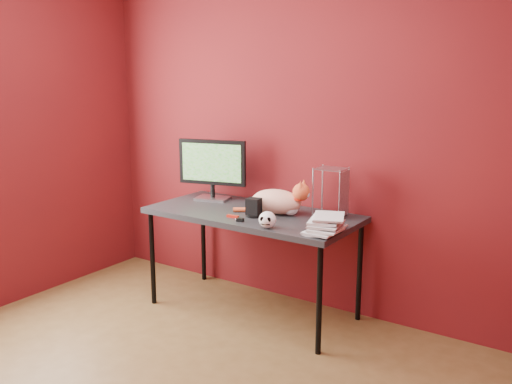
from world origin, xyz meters
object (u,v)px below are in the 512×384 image
Objects in this scene: desk at (252,219)px; speaker at (254,208)px; cat at (277,201)px; skull_mug at (267,220)px; monitor at (212,167)px; book_stack at (315,132)px.

speaker reaches higher than desk.
speaker is at bearing -127.27° from cat.
desk is at bearing -169.07° from cat.
skull_mug is (0.14, -0.35, -0.03)m from cat.
desk is at bearing -32.36° from monitor.
cat is 0.43× the size of book_stack.
skull_mug is at bearing -42.86° from desk.
monitor is 1.00× the size of cat.
book_stack reaches higher than monitor.
desk is 12.83× the size of skull_mug.
skull_mug is at bearing -158.72° from book_stack.
monitor is at bearing 162.52° from book_stack.
speaker is (0.08, -0.10, 0.11)m from desk.
speaker is (0.55, -0.25, -0.20)m from monitor.
speaker is at bearing 123.95° from skull_mug.
book_stack is (0.27, 0.10, 0.57)m from skull_mug.
desk is 0.91m from book_stack.
desk is 0.58m from monitor.
book_stack reaches higher than cat.
speaker is (-0.09, -0.16, -0.03)m from cat.
cat is at bearing 18.16° from desk.
monitor is 0.92m from skull_mug.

